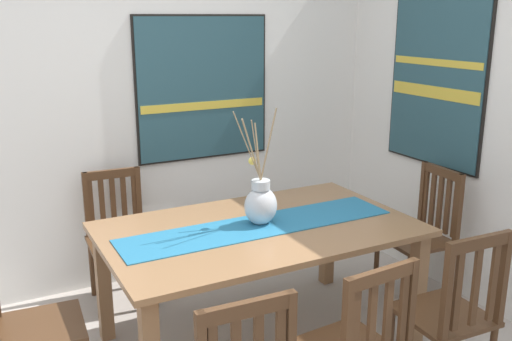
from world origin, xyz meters
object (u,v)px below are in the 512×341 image
object	(u,v)px
dining_table	(259,242)
chair_1	(423,231)
painting_on_side_wall	(437,78)
chair_3	(452,312)
chair_0	(27,325)
chair_5	(119,234)
centerpiece_vase	(261,203)
painting_on_back_wall	(203,88)

from	to	relation	value
dining_table	chair_1	world-z (taller)	chair_1
chair_1	painting_on_side_wall	world-z (taller)	painting_on_side_wall
dining_table	chair_3	world-z (taller)	chair_3
chair_0	chair_3	bearing A→B (deg)	-25.14
chair_0	chair_1	xyz separation A→B (m)	(2.58, -0.01, 0.02)
chair_5	painting_on_side_wall	bearing A→B (deg)	-17.92
chair_3	painting_on_side_wall	bearing A→B (deg)	50.97
dining_table	chair_0	size ratio (longest dim) A/B	2.05
chair_3	chair_5	distance (m)	2.22
centerpiece_vase	chair_3	xyz separation A→B (m)	(0.60, -0.93, -0.40)
chair_1	chair_5	bearing A→B (deg)	153.09
dining_table	painting_on_back_wall	xyz separation A→B (m)	(0.16, 1.20, 0.76)
dining_table	chair_5	size ratio (longest dim) A/B	1.98
dining_table	painting_on_side_wall	size ratio (longest dim) A/B	1.44
chair_3	painting_on_side_wall	xyz separation A→B (m)	(0.93, 1.15, 1.03)
centerpiece_vase	painting_on_side_wall	size ratio (longest dim) A/B	0.55
painting_on_back_wall	painting_on_side_wall	world-z (taller)	painting_on_side_wall
painting_on_back_wall	painting_on_side_wall	bearing A→B (deg)	-34.34
chair_5	dining_table	bearing A→B (deg)	-57.52
chair_0	chair_1	world-z (taller)	chair_1
dining_table	painting_on_back_wall	bearing A→B (deg)	82.32
dining_table	chair_0	world-z (taller)	chair_0
chair_1	painting_on_back_wall	bearing A→B (deg)	132.82
painting_on_back_wall	chair_1	bearing A→B (deg)	-47.18
chair_5	painting_on_side_wall	distance (m)	2.49
chair_1	chair_3	world-z (taller)	chair_3
painting_on_back_wall	centerpiece_vase	bearing A→B (deg)	-96.75
dining_table	painting_on_side_wall	distance (m)	1.79
chair_0	painting_on_side_wall	distance (m)	3.05
chair_5	painting_on_side_wall	world-z (taller)	painting_on_side_wall
chair_0	chair_3	xyz separation A→B (m)	(1.92, -0.90, 0.01)
chair_1	chair_5	xyz separation A→B (m)	(-1.88, 0.96, -0.01)
chair_0	chair_3	distance (m)	2.13
dining_table	chair_1	xyz separation A→B (m)	(1.29, -0.02, -0.17)
painting_on_back_wall	chair_3	bearing A→B (deg)	-77.58
dining_table	chair_5	world-z (taller)	chair_5
centerpiece_vase	painting_on_side_wall	world-z (taller)	painting_on_side_wall
dining_table	painting_on_back_wall	distance (m)	1.43
centerpiece_vase	chair_3	world-z (taller)	centerpiece_vase
centerpiece_vase	chair_0	xyz separation A→B (m)	(-1.32, -0.03, -0.42)
chair_1	painting_on_back_wall	xyz separation A→B (m)	(-1.12, 1.21, 0.93)
chair_1	chair_3	xyz separation A→B (m)	(-0.66, -0.89, -0.01)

